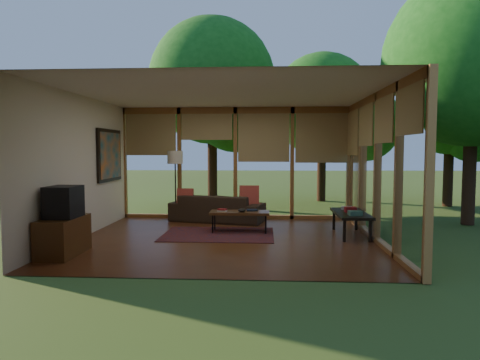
# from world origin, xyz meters

# --- Properties ---
(floor) EXTENTS (5.50, 5.50, 0.00)m
(floor) POSITION_xyz_m (0.00, 0.00, 0.00)
(floor) COLOR brown
(floor) RESTS_ON ground
(ceiling) EXTENTS (5.50, 5.50, 0.00)m
(ceiling) POSITION_xyz_m (0.00, 0.00, 2.70)
(ceiling) COLOR silver
(ceiling) RESTS_ON ground
(wall_left) EXTENTS (0.04, 5.00, 2.70)m
(wall_left) POSITION_xyz_m (-2.75, 0.00, 1.35)
(wall_left) COLOR silver
(wall_left) RESTS_ON ground
(wall_front) EXTENTS (5.50, 0.04, 2.70)m
(wall_front) POSITION_xyz_m (0.00, -2.50, 1.35)
(wall_front) COLOR silver
(wall_front) RESTS_ON ground
(window_wall_back) EXTENTS (5.50, 0.12, 2.70)m
(window_wall_back) POSITION_xyz_m (0.00, 2.50, 1.35)
(window_wall_back) COLOR #9C6530
(window_wall_back) RESTS_ON ground
(window_wall_right) EXTENTS (0.12, 5.00, 2.70)m
(window_wall_right) POSITION_xyz_m (2.75, 0.00, 1.35)
(window_wall_right) COLOR #9C6530
(window_wall_right) RESTS_ON ground
(exterior_lawn) EXTENTS (40.00, 40.00, 0.00)m
(exterior_lawn) POSITION_xyz_m (8.00, 8.00, -0.01)
(exterior_lawn) COLOR #37521F
(exterior_lawn) RESTS_ON ground
(tree_nw) EXTENTS (3.64, 3.64, 5.48)m
(tree_nw) POSITION_xyz_m (-0.82, 4.59, 3.65)
(tree_nw) COLOR #321D12
(tree_nw) RESTS_ON ground
(tree_ne) EXTENTS (3.34, 3.34, 4.83)m
(tree_ne) POSITION_xyz_m (2.57, 6.34, 3.15)
(tree_ne) COLOR #321D12
(tree_ne) RESTS_ON ground
(tree_se) EXTENTS (3.88, 3.88, 5.61)m
(tree_se) POSITION_xyz_m (5.27, 1.92, 3.66)
(tree_se) COLOR #321D12
(tree_se) RESTS_ON ground
(tree_far) EXTENTS (2.62, 2.62, 4.15)m
(tree_far) POSITION_xyz_m (6.17, 5.16, 2.83)
(tree_far) COLOR #321D12
(tree_far) RESTS_ON ground
(rug) EXTENTS (2.17, 1.54, 0.01)m
(rug) POSITION_xyz_m (-0.19, 0.43, 0.01)
(rug) COLOR maroon
(rug) RESTS_ON floor
(sofa) EXTENTS (2.29, 1.32, 0.63)m
(sofa) POSITION_xyz_m (-0.39, 2.00, 0.31)
(sofa) COLOR #322419
(sofa) RESTS_ON floor
(pillow_left) EXTENTS (0.38, 0.20, 0.40)m
(pillow_left) POSITION_xyz_m (-1.14, 1.95, 0.57)
(pillow_left) COLOR maroon
(pillow_left) RESTS_ON sofa
(pillow_right) EXTENTS (0.45, 0.24, 0.47)m
(pillow_right) POSITION_xyz_m (0.36, 1.95, 0.61)
(pillow_right) COLOR maroon
(pillow_right) RESTS_ON sofa
(ct_book_lower) EXTENTS (0.21, 0.18, 0.03)m
(ct_book_lower) POSITION_xyz_m (-0.14, 0.66, 0.44)
(ct_book_lower) COLOR beige
(ct_book_lower) RESTS_ON coffee_table
(ct_book_upper) EXTENTS (0.20, 0.17, 0.03)m
(ct_book_upper) POSITION_xyz_m (-0.14, 0.66, 0.47)
(ct_book_upper) COLOR maroon
(ct_book_upper) RESTS_ON coffee_table
(ct_book_side) EXTENTS (0.24, 0.19, 0.03)m
(ct_book_side) POSITION_xyz_m (0.46, 0.79, 0.44)
(ct_book_side) COLOR black
(ct_book_side) RESTS_ON coffee_table
(ct_bowl) EXTENTS (0.16, 0.16, 0.07)m
(ct_bowl) POSITION_xyz_m (0.26, 0.61, 0.46)
(ct_bowl) COLOR black
(ct_bowl) RESTS_ON coffee_table
(media_cabinet) EXTENTS (0.50, 1.00, 0.60)m
(media_cabinet) POSITION_xyz_m (-2.47, -1.35, 0.30)
(media_cabinet) COLOR #523016
(media_cabinet) RESTS_ON floor
(television) EXTENTS (0.45, 0.55, 0.50)m
(television) POSITION_xyz_m (-2.45, -1.35, 0.85)
(television) COLOR black
(television) RESTS_ON media_cabinet
(console_book_a) EXTENTS (0.26, 0.20, 0.09)m
(console_book_a) POSITION_xyz_m (2.40, 0.10, 0.50)
(console_book_a) COLOR #38624D
(console_book_a) RESTS_ON side_console
(console_book_b) EXTENTS (0.23, 0.17, 0.10)m
(console_book_b) POSITION_xyz_m (2.40, 0.55, 0.50)
(console_book_b) COLOR maroon
(console_book_b) RESTS_ON side_console
(console_book_c) EXTENTS (0.23, 0.18, 0.06)m
(console_book_c) POSITION_xyz_m (2.40, 0.95, 0.48)
(console_book_c) COLOR beige
(console_book_c) RESTS_ON side_console
(floor_lamp) EXTENTS (0.36, 0.36, 1.65)m
(floor_lamp) POSITION_xyz_m (-1.38, 2.00, 1.41)
(floor_lamp) COLOR black
(floor_lamp) RESTS_ON floor
(coffee_table) EXTENTS (1.20, 0.50, 0.43)m
(coffee_table) POSITION_xyz_m (0.21, 0.71, 0.39)
(coffee_table) COLOR #523016
(coffee_table) RESTS_ON floor
(side_console) EXTENTS (0.60, 1.40, 0.46)m
(side_console) POSITION_xyz_m (2.40, 0.50, 0.41)
(side_console) COLOR black
(side_console) RESTS_ON floor
(wall_painting) EXTENTS (0.06, 1.35, 1.15)m
(wall_painting) POSITION_xyz_m (-2.71, 1.40, 1.55)
(wall_painting) COLOR black
(wall_painting) RESTS_ON wall_left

